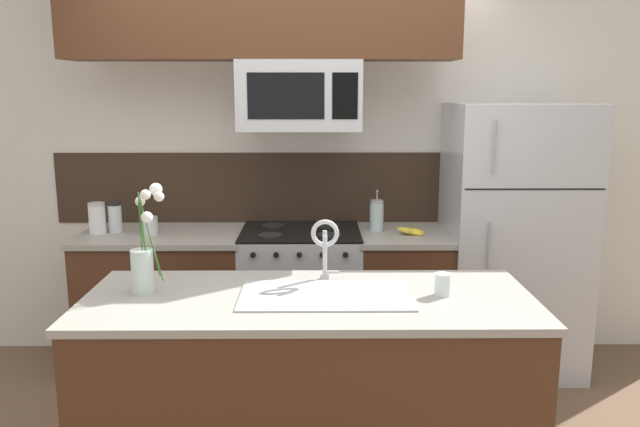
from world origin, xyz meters
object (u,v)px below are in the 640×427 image
at_px(stove_range, 301,299).
at_px(refrigerator, 512,239).
at_px(storage_jar_short, 150,225).
at_px(banana_bunch, 411,231).
at_px(microwave, 300,96).
at_px(flower_vase, 144,260).
at_px(french_press, 377,215).
at_px(storage_jar_tall, 97,218).
at_px(drinking_glass, 443,284).
at_px(storage_jar_medium, 115,217).
at_px(sink_faucet, 325,241).

bearing_deg(stove_range, refrigerator, 0.84).
relative_size(storage_jar_short, banana_bunch, 0.59).
height_order(microwave, flower_vase, microwave).
relative_size(storage_jar_short, french_press, 0.42).
relative_size(microwave, refrigerator, 0.43).
bearing_deg(stove_range, storage_jar_short, -178.14).
height_order(refrigerator, storage_jar_short, refrigerator).
height_order(refrigerator, banana_bunch, refrigerator).
relative_size(storage_jar_tall, drinking_glass, 1.96).
xyz_separation_m(refrigerator, french_press, (-0.87, 0.04, 0.15)).
relative_size(storage_jar_tall, banana_bunch, 1.04).
bearing_deg(banana_bunch, refrigerator, 6.99).
distance_m(microwave, banana_bunch, 1.10).
bearing_deg(storage_jar_medium, storage_jar_short, -14.62).
distance_m(storage_jar_medium, banana_bunch, 1.89).
relative_size(refrigerator, french_press, 6.47).
xyz_separation_m(storage_jar_tall, sink_faucet, (1.43, -1.03, 0.10)).
relative_size(stove_range, microwave, 1.25).
bearing_deg(flower_vase, storage_jar_medium, 112.95).
bearing_deg(microwave, storage_jar_tall, 179.42).
relative_size(refrigerator, flower_vase, 3.51).
bearing_deg(drinking_glass, storage_jar_tall, 147.62).
bearing_deg(storage_jar_tall, storage_jar_medium, 20.59).
bearing_deg(french_press, sink_faucet, -107.69).
bearing_deg(stove_range, microwave, -89.84).
relative_size(stove_range, flower_vase, 1.89).
relative_size(microwave, sink_faucet, 2.43).
xyz_separation_m(storage_jar_medium, flower_vase, (0.52, -1.23, 0.06)).
bearing_deg(storage_jar_medium, french_press, 1.02).
bearing_deg(storage_jar_tall, banana_bunch, -1.54).
distance_m(microwave, drinking_glass, 1.61).
xyz_separation_m(storage_jar_short, french_press, (1.45, 0.09, 0.04)).
xyz_separation_m(stove_range, banana_bunch, (0.70, -0.06, 0.47)).
bearing_deg(refrigerator, banana_bunch, -173.01).
relative_size(stove_range, storage_jar_medium, 4.80).
height_order(french_press, sink_faucet, sink_faucet).
xyz_separation_m(microwave, banana_bunch, (0.70, -0.04, -0.84)).
xyz_separation_m(microwave, storage_jar_medium, (-1.19, 0.05, -0.77)).
xyz_separation_m(french_press, flower_vase, (-1.16, -1.26, 0.05)).
relative_size(stove_range, banana_bunch, 4.91).
distance_m(refrigerator, storage_jar_medium, 2.56).
xyz_separation_m(microwave, drinking_glass, (0.66, -1.22, -0.81)).
xyz_separation_m(storage_jar_short, drinking_glass, (1.61, -1.21, -0.01)).
bearing_deg(french_press, banana_bunch, -30.20).
distance_m(microwave, storage_jar_medium, 1.42).
distance_m(storage_jar_tall, drinking_glass, 2.31).
height_order(banana_bunch, french_press, french_press).
relative_size(stove_range, drinking_glass, 9.24).
distance_m(stove_range, sink_faucet, 1.23).
xyz_separation_m(storage_jar_tall, drinking_glass, (1.95, -1.24, -0.05)).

